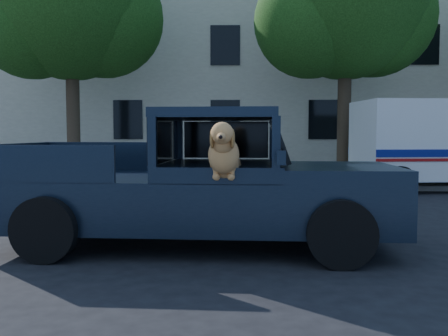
# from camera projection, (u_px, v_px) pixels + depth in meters

# --- Properties ---
(ground) EXTENTS (120.00, 120.00, 0.00)m
(ground) POSITION_uv_depth(u_px,v_px,m) (136.00, 248.00, 7.12)
(ground) COLOR black
(ground) RESTS_ON ground
(far_sidewalk) EXTENTS (60.00, 4.00, 0.15)m
(far_sidewalk) POSITION_uv_depth(u_px,v_px,m) (192.00, 181.00, 16.29)
(far_sidewalk) COLOR gray
(far_sidewalk) RESTS_ON ground
(lane_stripes) EXTENTS (21.60, 0.14, 0.01)m
(lane_stripes) POSITION_uv_depth(u_px,v_px,m) (263.00, 211.00, 10.46)
(lane_stripes) COLOR silver
(lane_stripes) RESTS_ON ground
(street_tree_left) EXTENTS (6.00, 5.20, 8.60)m
(street_tree_left) POSITION_uv_depth(u_px,v_px,m) (72.00, 9.00, 16.41)
(street_tree_left) COLOR #332619
(street_tree_left) RESTS_ON ground
(street_tree_mid) EXTENTS (6.00, 5.20, 8.60)m
(street_tree_mid) POSITION_uv_depth(u_px,v_px,m) (347.00, 8.00, 16.20)
(street_tree_mid) COLOR #332619
(street_tree_mid) RESTS_ON ground
(building_main) EXTENTS (26.00, 6.00, 9.00)m
(building_main) POSITION_uv_depth(u_px,v_px,m) (269.00, 72.00, 23.19)
(building_main) COLOR beige
(building_main) RESTS_ON ground
(pickup_truck) EXTENTS (5.62, 2.97, 1.97)m
(pickup_truck) POSITION_uv_depth(u_px,v_px,m) (194.00, 201.00, 7.23)
(pickup_truck) COLOR black
(pickup_truck) RESTS_ON ground
(mail_truck) EXTENTS (4.89, 2.84, 2.56)m
(mail_truck) POSITION_uv_depth(u_px,v_px,m) (436.00, 151.00, 14.34)
(mail_truck) COLOR silver
(mail_truck) RESTS_ON ground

